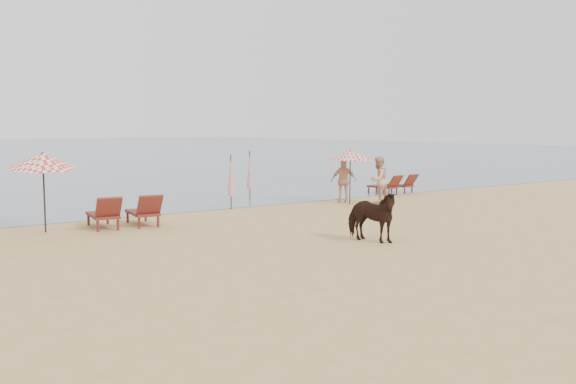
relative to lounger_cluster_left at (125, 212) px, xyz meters
name	(u,v)px	position (x,y,z in m)	size (l,w,h in m)	color
ground	(414,258)	(3.75, -8.11, -0.47)	(120.00, 120.00, 0.00)	tan
lounger_cluster_left	(125,212)	(0.00, 0.00, 0.00)	(2.10, 2.04, 0.68)	maroon
lounger_cluster_right	(394,185)	(13.33, 2.23, -0.05)	(1.81, 1.74, 0.60)	maroon
umbrella_open_left_b	(43,160)	(-2.17, 0.46, 1.58)	(1.86, 1.89, 2.37)	black
umbrella_open_right	(350,155)	(9.22, 0.48, 1.43)	(1.73, 1.73, 2.11)	black
umbrella_closed_left	(231,176)	(4.73, 1.86, 0.75)	(0.24, 0.24, 1.98)	black
umbrella_closed_right	(250,170)	(6.75, 3.80, 0.77)	(0.25, 0.25, 2.02)	black
cow	(371,216)	(4.33, -6.00, 0.20)	(0.73, 1.60, 1.35)	black
beachgoer_right_a	(378,180)	(10.39, 0.14, 0.44)	(0.89, 0.69, 1.83)	tan
beachgoer_right_b	(344,181)	(9.36, 1.01, 0.39)	(1.01, 0.42, 1.73)	#D89F87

